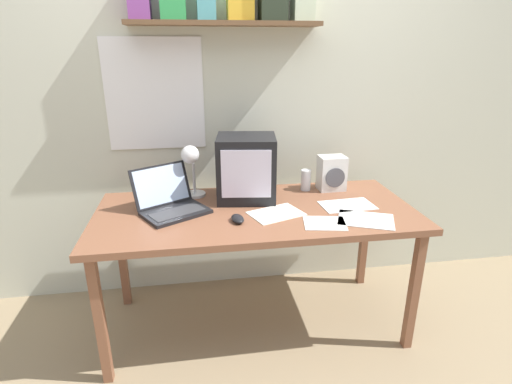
{
  "coord_description": "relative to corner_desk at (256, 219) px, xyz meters",
  "views": [
    {
      "loc": [
        -0.3,
        -1.96,
        1.56
      ],
      "look_at": [
        0.0,
        0.0,
        0.84
      ],
      "focal_mm": 28.0,
      "sensor_mm": 36.0,
      "label": 1
    }
  ],
  "objects": [
    {
      "name": "printed_handout",
      "position": [
        0.1,
        -0.08,
        0.06
      ],
      "size": [
        0.32,
        0.27,
        0.0
      ],
      "rotation": [
        0.0,
        0.0,
        0.36
      ],
      "color": "white",
      "rests_on": "corner_desk"
    },
    {
      "name": "space_heater",
      "position": [
        0.5,
        0.25,
        0.16
      ],
      "size": [
        0.16,
        0.13,
        0.21
      ],
      "rotation": [
        0.0,
        0.0,
        0.03
      ],
      "color": "silver",
      "rests_on": "corner_desk"
    },
    {
      "name": "loose_paper_near_monitor",
      "position": [
        0.51,
        -0.02,
        0.06
      ],
      "size": [
        0.3,
        0.2,
        0.0
      ],
      "rotation": [
        0.0,
        0.0,
        0.07
      ],
      "color": "white",
      "rests_on": "corner_desk"
    },
    {
      "name": "loose_paper_near_laptop",
      "position": [
        0.53,
        -0.22,
        0.06
      ],
      "size": [
        0.33,
        0.29,
        0.0
      ],
      "rotation": [
        0.0,
        0.0,
        -0.41
      ],
      "color": "white",
      "rests_on": "corner_desk"
    },
    {
      "name": "ground_plane",
      "position": [
        0.0,
        0.0,
        -0.68
      ],
      "size": [
        12.0,
        12.0,
        0.0
      ],
      "primitive_type": "plane",
      "color": "#8F7B5C"
    },
    {
      "name": "laptop",
      "position": [
        -0.46,
        0.05,
        0.12
      ],
      "size": [
        0.43,
        0.42,
        0.23
      ],
      "rotation": [
        0.0,
        0.0,
        0.53
      ],
      "color": "black",
      "rests_on": "corner_desk"
    },
    {
      "name": "computer_mouse",
      "position": [
        -0.12,
        -0.14,
        0.07
      ],
      "size": [
        0.08,
        0.11,
        0.03
      ],
      "rotation": [
        0.0,
        0.0,
        0.17
      ],
      "color": "black",
      "rests_on": "corner_desk"
    },
    {
      "name": "crt_monitor",
      "position": [
        -0.03,
        0.18,
        0.24
      ],
      "size": [
        0.36,
        0.33,
        0.36
      ],
      "rotation": [
        0.0,
        0.0,
        -0.13
      ],
      "color": "black",
      "rests_on": "corner_desk"
    },
    {
      "name": "juice_glass",
      "position": [
        0.35,
        0.26,
        0.11
      ],
      "size": [
        0.06,
        0.06,
        0.13
      ],
      "color": "white",
      "rests_on": "corner_desk"
    },
    {
      "name": "open_notebook",
      "position": [
        0.31,
        -0.23,
        0.06
      ],
      "size": [
        0.23,
        0.2,
        0.0
      ],
      "rotation": [
        0.0,
        0.0,
        -0.19
      ],
      "color": "white",
      "rests_on": "corner_desk"
    },
    {
      "name": "desk_lamp",
      "position": [
        -0.33,
        0.22,
        0.27
      ],
      "size": [
        0.13,
        0.17,
        0.31
      ],
      "rotation": [
        0.0,
        0.0,
        -0.23
      ],
      "color": "white",
      "rests_on": "corner_desk"
    },
    {
      "name": "corner_desk",
      "position": [
        0.0,
        0.0,
        0.0
      ],
      "size": [
        1.71,
        0.77,
        0.74
      ],
      "color": "brown",
      "rests_on": "ground_plane"
    },
    {
      "name": "back_wall",
      "position": [
        -0.01,
        0.52,
        0.64
      ],
      "size": [
        5.6,
        0.24,
        2.6
      ],
      "color": "beige",
      "rests_on": "ground_plane"
    }
  ]
}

